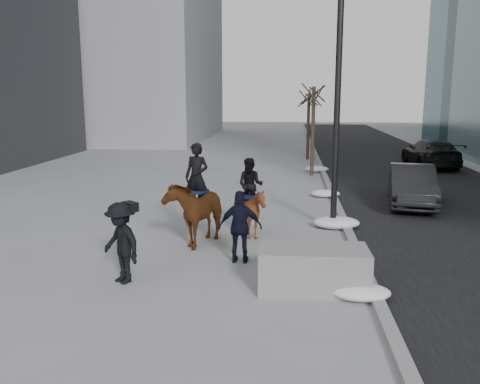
# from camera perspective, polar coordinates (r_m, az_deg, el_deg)

# --- Properties ---
(ground) EXTENTS (120.00, 120.00, 0.00)m
(ground) POSITION_cam_1_polar(r_m,az_deg,el_deg) (12.33, -0.54, -7.93)
(ground) COLOR gray
(ground) RESTS_ON ground
(road) EXTENTS (8.00, 90.00, 0.01)m
(road) POSITION_cam_1_polar(r_m,az_deg,el_deg) (22.71, 20.10, 0.23)
(road) COLOR black
(road) RESTS_ON ground
(curb) EXTENTS (0.25, 90.00, 0.12)m
(curb) POSITION_cam_1_polar(r_m,az_deg,el_deg) (22.03, 10.00, 0.57)
(curb) COLOR gray
(curb) RESTS_ON ground
(planter) EXTENTS (2.26, 1.17, 0.90)m
(planter) POSITION_cam_1_polar(r_m,az_deg,el_deg) (10.69, 8.20, -8.54)
(planter) COLOR gray
(planter) RESTS_ON ground
(car_near) EXTENTS (2.20, 4.57, 1.44)m
(car_near) POSITION_cam_1_polar(r_m,az_deg,el_deg) (19.40, 18.76, 0.71)
(car_near) COLOR black
(car_near) RESTS_ON ground
(car_far) EXTENTS (2.37, 5.29, 1.51)m
(car_far) POSITION_cam_1_polar(r_m,az_deg,el_deg) (29.91, 20.64, 4.11)
(car_far) COLOR black
(car_far) RESTS_ON ground
(tree_near) EXTENTS (1.20, 1.20, 4.80)m
(tree_near) POSITION_cam_1_polar(r_m,az_deg,el_deg) (25.17, 8.20, 7.29)
(tree_near) COLOR #3B2E23
(tree_near) RESTS_ON ground
(tree_far) EXTENTS (1.20, 1.20, 4.41)m
(tree_far) POSITION_cam_1_polar(r_m,az_deg,el_deg) (31.32, 7.67, 7.67)
(tree_far) COLOR #34261E
(tree_far) RESTS_ON ground
(mounted_left) EXTENTS (1.54, 2.28, 2.71)m
(mounted_left) POSITION_cam_1_polar(r_m,az_deg,el_deg) (13.76, -4.92, -1.60)
(mounted_left) COLOR #4A280E
(mounted_left) RESTS_ON ground
(mounted_right) EXTENTS (1.39, 1.51, 2.23)m
(mounted_right) POSITION_cam_1_polar(r_m,az_deg,el_deg) (14.24, 1.13, -1.58)
(mounted_right) COLOR #46260E
(mounted_right) RESTS_ON ground
(feeder) EXTENTS (1.03, 0.86, 1.75)m
(feeder) POSITION_cam_1_polar(r_m,az_deg,el_deg) (12.11, 0.06, -3.95)
(feeder) COLOR black
(feeder) RESTS_ON ground
(camera_crew) EXTENTS (1.29, 1.21, 1.75)m
(camera_crew) POSITION_cam_1_polar(r_m,az_deg,el_deg) (11.14, -13.21, -5.55)
(camera_crew) COLOR black
(camera_crew) RESTS_ON ground
(lamppost) EXTENTS (0.25, 1.86, 9.09)m
(lamppost) POSITION_cam_1_polar(r_m,az_deg,el_deg) (15.22, 11.00, 14.57)
(lamppost) COLOR black
(lamppost) RESTS_ON ground
(snow_piles) EXTENTS (1.40, 17.25, 0.35)m
(snow_piles) POSITION_cam_1_polar(r_m,az_deg,el_deg) (17.96, 10.05, -1.49)
(snow_piles) COLOR white
(snow_piles) RESTS_ON ground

